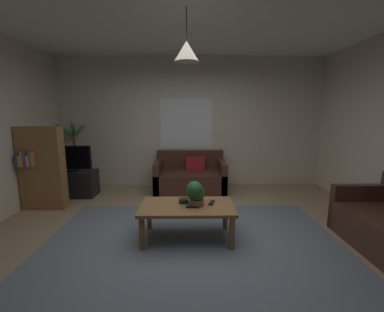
{
  "coord_description": "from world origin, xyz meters",
  "views": [
    {
      "loc": [
        -0.04,
        -2.97,
        1.62
      ],
      "look_at": [
        0.0,
        0.3,
        1.05
      ],
      "focal_mm": 23.25,
      "sensor_mm": 36.0,
      "label": 1
    }
  ],
  "objects_px": {
    "book_on_table_1": "(184,200)",
    "tv": "(70,158)",
    "bookshelf_corner": "(42,168)",
    "book_on_table_0": "(184,202)",
    "potted_plant_on_table": "(195,193)",
    "pendant_lamp": "(187,51)",
    "coffee_table": "(187,210)",
    "potted_palm_corner": "(75,157)",
    "tv_stand": "(73,183)",
    "couch_under_window": "(190,178)",
    "remote_on_table_1": "(192,207)",
    "remote_on_table_0": "(212,203)"
  },
  "relations": [
    {
      "from": "book_on_table_1",
      "to": "tv",
      "type": "height_order",
      "value": "tv"
    },
    {
      "from": "tv",
      "to": "bookshelf_corner",
      "type": "relative_size",
      "value": 0.57
    },
    {
      "from": "book_on_table_0",
      "to": "book_on_table_1",
      "type": "relative_size",
      "value": 1.06
    },
    {
      "from": "book_on_table_0",
      "to": "potted_plant_on_table",
      "type": "xyz_separation_m",
      "value": [
        0.15,
        -0.1,
        0.15
      ]
    },
    {
      "from": "tv",
      "to": "potted_plant_on_table",
      "type": "bearing_deg",
      "value": -35.72
    },
    {
      "from": "potted_plant_on_table",
      "to": "pendant_lamp",
      "type": "height_order",
      "value": "pendant_lamp"
    },
    {
      "from": "coffee_table",
      "to": "book_on_table_1",
      "type": "height_order",
      "value": "book_on_table_1"
    },
    {
      "from": "pendant_lamp",
      "to": "coffee_table",
      "type": "bearing_deg",
      "value": 163.3
    },
    {
      "from": "potted_palm_corner",
      "to": "pendant_lamp",
      "type": "xyz_separation_m",
      "value": [
        2.4,
        -2.21,
        1.62
      ]
    },
    {
      "from": "tv_stand",
      "to": "pendant_lamp",
      "type": "bearing_deg",
      "value": -37.22
    },
    {
      "from": "book_on_table_0",
      "to": "potted_palm_corner",
      "type": "distance_m",
      "value": 3.18
    },
    {
      "from": "tv_stand",
      "to": "bookshelf_corner",
      "type": "distance_m",
      "value": 0.81
    },
    {
      "from": "tv_stand",
      "to": "tv",
      "type": "relative_size",
      "value": 1.12
    },
    {
      "from": "couch_under_window",
      "to": "bookshelf_corner",
      "type": "bearing_deg",
      "value": -159.88
    },
    {
      "from": "book_on_table_0",
      "to": "tv_stand",
      "type": "relative_size",
      "value": 0.14
    },
    {
      "from": "book_on_table_0",
      "to": "book_on_table_1",
      "type": "xyz_separation_m",
      "value": [
        -0.0,
        -0.0,
        0.03
      ]
    },
    {
      "from": "book_on_table_0",
      "to": "pendant_lamp",
      "type": "distance_m",
      "value": 1.85
    },
    {
      "from": "tv_stand",
      "to": "couch_under_window",
      "type": "bearing_deg",
      "value": 6.8
    },
    {
      "from": "potted_plant_on_table",
      "to": "coffee_table",
      "type": "bearing_deg",
      "value": 176.46
    },
    {
      "from": "potted_palm_corner",
      "to": "tv_stand",
      "type": "bearing_deg",
      "value": -74.04
    },
    {
      "from": "book_on_table_0",
      "to": "remote_on_table_1",
      "type": "relative_size",
      "value": 0.8
    },
    {
      "from": "book_on_table_1",
      "to": "potted_plant_on_table",
      "type": "height_order",
      "value": "potted_plant_on_table"
    },
    {
      "from": "remote_on_table_0",
      "to": "tv_stand",
      "type": "relative_size",
      "value": 0.18
    },
    {
      "from": "coffee_table",
      "to": "book_on_table_1",
      "type": "xyz_separation_m",
      "value": [
        -0.04,
        0.09,
        0.11
      ]
    },
    {
      "from": "couch_under_window",
      "to": "potted_plant_on_table",
      "type": "relative_size",
      "value": 4.5
    },
    {
      "from": "book_on_table_0",
      "to": "tv_stand",
      "type": "xyz_separation_m",
      "value": [
        -2.22,
        1.63,
        -0.22
      ]
    },
    {
      "from": "remote_on_table_0",
      "to": "bookshelf_corner",
      "type": "xyz_separation_m",
      "value": [
        -2.77,
        1.02,
        0.24
      ]
    },
    {
      "from": "coffee_table",
      "to": "remote_on_table_1",
      "type": "xyz_separation_m",
      "value": [
        0.06,
        -0.08,
        0.08
      ]
    },
    {
      "from": "coffee_table",
      "to": "remote_on_table_1",
      "type": "distance_m",
      "value": 0.13
    },
    {
      "from": "pendant_lamp",
      "to": "potted_palm_corner",
      "type": "bearing_deg",
      "value": 137.36
    },
    {
      "from": "couch_under_window",
      "to": "coffee_table",
      "type": "relative_size",
      "value": 1.2
    },
    {
      "from": "couch_under_window",
      "to": "tv_stand",
      "type": "xyz_separation_m",
      "value": [
        -2.31,
        -0.28,
        -0.03
      ]
    },
    {
      "from": "coffee_table",
      "to": "tv_stand",
      "type": "distance_m",
      "value": 2.84
    },
    {
      "from": "tv_stand",
      "to": "potted_palm_corner",
      "type": "height_order",
      "value": "potted_palm_corner"
    },
    {
      "from": "book_on_table_1",
      "to": "potted_palm_corner",
      "type": "height_order",
      "value": "potted_palm_corner"
    },
    {
      "from": "couch_under_window",
      "to": "pendant_lamp",
      "type": "distance_m",
      "value": 2.85
    },
    {
      "from": "coffee_table",
      "to": "book_on_table_1",
      "type": "distance_m",
      "value": 0.14
    },
    {
      "from": "potted_palm_corner",
      "to": "pendant_lamp",
      "type": "height_order",
      "value": "pendant_lamp"
    },
    {
      "from": "tv_stand",
      "to": "potted_palm_corner",
      "type": "xyz_separation_m",
      "value": [
        -0.14,
        0.49,
        0.45
      ]
    },
    {
      "from": "tv",
      "to": "potted_palm_corner",
      "type": "relative_size",
      "value": 0.52
    },
    {
      "from": "coffee_table",
      "to": "tv",
      "type": "bearing_deg",
      "value": 143.13
    },
    {
      "from": "book_on_table_0",
      "to": "remote_on_table_1",
      "type": "height_order",
      "value": "book_on_table_0"
    },
    {
      "from": "coffee_table",
      "to": "pendant_lamp",
      "type": "bearing_deg",
      "value": -16.7
    },
    {
      "from": "book_on_table_1",
      "to": "remote_on_table_1",
      "type": "height_order",
      "value": "book_on_table_1"
    },
    {
      "from": "book_on_table_1",
      "to": "tv",
      "type": "distance_m",
      "value": 2.75
    },
    {
      "from": "pendant_lamp",
      "to": "remote_on_table_1",
      "type": "bearing_deg",
      "value": -53.36
    },
    {
      "from": "remote_on_table_1",
      "to": "pendant_lamp",
      "type": "xyz_separation_m",
      "value": [
        -0.06,
        0.08,
        1.85
      ]
    },
    {
      "from": "book_on_table_1",
      "to": "couch_under_window",
      "type": "bearing_deg",
      "value": 87.16
    },
    {
      "from": "coffee_table",
      "to": "pendant_lamp",
      "type": "distance_m",
      "value": 1.93
    },
    {
      "from": "remote_on_table_0",
      "to": "potted_palm_corner",
      "type": "xyz_separation_m",
      "value": [
        -2.72,
        2.15,
        0.23
      ]
    }
  ]
}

